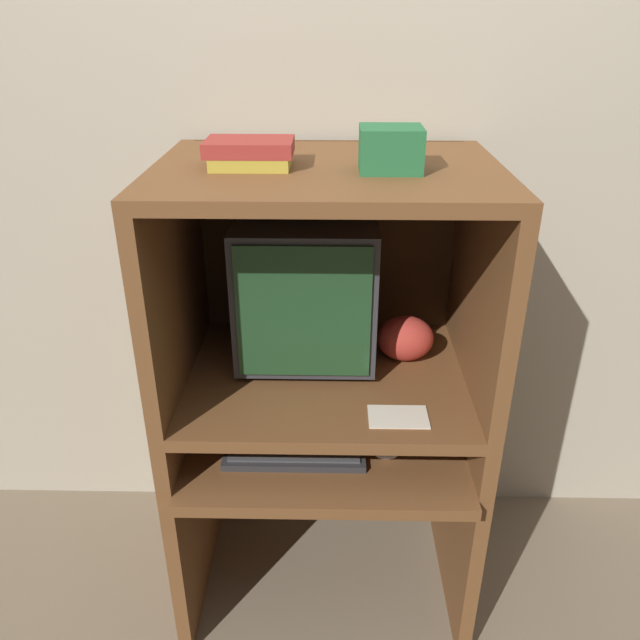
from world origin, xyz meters
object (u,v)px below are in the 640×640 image
book_stack (250,153)px  keyboard (295,451)px  mouse (386,453)px  snack_bag (405,338)px  crt_monitor (306,287)px  storage_box (391,149)px

book_stack → keyboard: bearing=-53.0°
mouse → book_stack: book_stack is taller
snack_bag → mouse: bearing=-104.6°
crt_monitor → snack_bag: 0.33m
crt_monitor → storage_box: 0.51m
keyboard → storage_box: (0.24, 0.10, 0.82)m
crt_monitor → book_stack: book_stack is taller
crt_monitor → storage_box: size_ratio=2.95×
keyboard → book_stack: 0.82m
snack_bag → book_stack: book_stack is taller
mouse → storage_box: bearing=101.9°
keyboard → snack_bag: (0.32, 0.24, 0.23)m
crt_monitor → keyboard: 0.47m
mouse → storage_box: 0.82m
keyboard → storage_box: size_ratio=2.69×
storage_box → keyboard: bearing=-157.9°
crt_monitor → mouse: size_ratio=6.20×
book_stack → crt_monitor: bearing=45.4°
crt_monitor → keyboard: size_ratio=1.10×
snack_bag → storage_box: storage_box is taller
snack_bag → book_stack: (-0.42, -0.11, 0.57)m
storage_box → book_stack: bearing=173.4°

